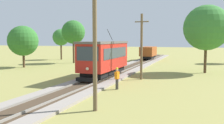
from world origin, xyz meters
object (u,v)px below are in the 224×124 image
utility_pole_mid (142,46)px  tree_horizon (23,41)px  tree_left_far (206,28)px  freight_car (148,52)px  track_worker (117,77)px  utility_pole_near_tram (95,37)px  red_tram (104,57)px  tree_right_near (61,37)px  tree_left_near (73,32)px

utility_pole_mid → tree_horizon: 18.90m
tree_left_far → freight_car: bearing=123.8°
track_worker → freight_car: bearing=-70.9°
utility_pole_mid → utility_pole_near_tram: bearing=-90.0°
utility_pole_mid → tree_left_far: (6.13, 7.32, 2.03)m
utility_pole_near_tram → track_worker: utility_pole_near_tram is taller
red_tram → utility_pole_mid: 3.97m
utility_pole_near_tram → tree_horizon: (-18.33, 15.95, -0.33)m
freight_car → tree_horizon: bearing=-129.7°
track_worker → tree_left_far: tree_left_far is taller
red_tram → tree_right_near: bearing=131.8°
tree_right_near → tree_left_far: size_ratio=0.76×
tree_left_near → tree_left_far: (20.88, -5.46, 0.14)m
freight_car → track_worker: freight_car is taller
tree_left_near → tree_right_near: bearing=136.7°
tree_left_far → tree_horizon: tree_left_far is taller
freight_car → utility_pole_mid: (3.75, -22.10, 1.81)m
tree_left_far → tree_left_near: bearing=165.3°
utility_pole_near_tram → tree_right_near: bearing=124.8°
utility_pole_mid → tree_right_near: size_ratio=1.07×
freight_car → utility_pole_near_tram: bearing=-83.6°
track_worker → tree_left_near: 23.41m
tree_left_far → track_worker: bearing=-118.2°
red_tram → track_worker: bearing=-58.2°
red_tram → track_worker: (3.03, -4.89, -1.21)m
track_worker → tree_horizon: size_ratio=0.30×
freight_car → tree_right_near: tree_right_near is taller
red_tram → tree_horizon: bearing=160.6°
red_tram → utility_pole_near_tram: size_ratio=1.05×
freight_car → tree_left_far: 18.19m
utility_pole_near_tram → tree_horizon: size_ratio=1.36×
red_tram → freight_car: 22.68m
utility_pole_mid → tree_horizon: (-18.33, 4.56, 0.45)m
utility_pole_near_tram → track_worker: 6.75m
red_tram → freight_car: bearing=90.0°
tree_right_near → tree_horizon: tree_right_near is taller
red_tram → freight_car: red_tram is taller
utility_pole_near_tram → red_tram: bearing=109.1°
tree_left_near → tree_horizon: 9.08m
tree_left_near → tree_left_far: size_ratio=0.90×
utility_pole_mid → tree_right_near: (-20.66, 18.35, 1.08)m
red_tram → tree_horizon: (-14.58, 5.14, 1.63)m
tree_left_near → tree_horizon: size_ratio=1.21×
freight_car → tree_right_near: (-16.90, -3.75, 2.89)m
tree_left_near → track_worker: bearing=-52.4°
tree_left_far → utility_pole_mid: bearing=-130.0°
utility_pole_mid → track_worker: bearing=-97.5°
red_tram → track_worker: size_ratio=4.79×
utility_pole_mid → tree_right_near: 27.65m
utility_pole_near_tram → track_worker: bearing=96.9°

